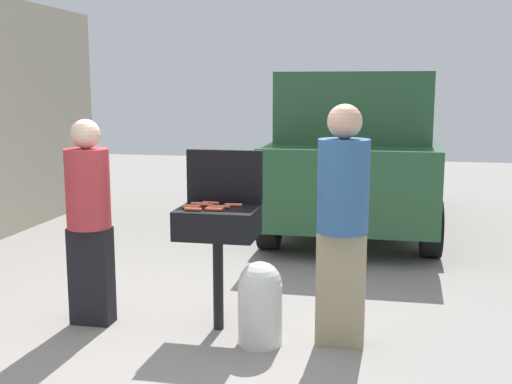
% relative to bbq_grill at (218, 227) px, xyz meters
% --- Properties ---
extents(ground_plane, '(24.00, 24.00, 0.00)m').
position_rel_bbq_grill_xyz_m(ground_plane, '(-0.15, -0.14, -0.80)').
color(ground_plane, gray).
extents(bbq_grill, '(0.60, 0.44, 0.95)m').
position_rel_bbq_grill_xyz_m(bbq_grill, '(0.00, 0.00, 0.00)').
color(bbq_grill, black).
rests_on(bbq_grill, ground).
extents(grill_lid_open, '(0.60, 0.05, 0.42)m').
position_rel_bbq_grill_xyz_m(grill_lid_open, '(0.00, 0.22, 0.36)').
color(grill_lid_open, black).
rests_on(grill_lid_open, bbq_grill).
extents(hot_dog_0, '(0.13, 0.03, 0.03)m').
position_rel_bbq_grill_xyz_m(hot_dog_0, '(0.00, -0.11, 0.16)').
color(hot_dog_0, '#B74C33').
rests_on(hot_dog_0, bbq_grill).
extents(hot_dog_1, '(0.13, 0.03, 0.03)m').
position_rel_bbq_grill_xyz_m(hot_dog_1, '(-0.15, -0.14, 0.16)').
color(hot_dog_1, '#B74C33').
rests_on(hot_dog_1, bbq_grill).
extents(hot_dog_2, '(0.13, 0.03, 0.03)m').
position_rel_bbq_grill_xyz_m(hot_dog_2, '(-0.19, -0.06, 0.16)').
color(hot_dog_2, '#AD4228').
rests_on(hot_dog_2, bbq_grill).
extents(hot_dog_3, '(0.13, 0.03, 0.03)m').
position_rel_bbq_grill_xyz_m(hot_dog_3, '(-0.09, 0.14, 0.16)').
color(hot_dog_3, '#B74C33').
rests_on(hot_dog_3, bbq_grill).
extents(hot_dog_4, '(0.13, 0.03, 0.03)m').
position_rel_bbq_grill_xyz_m(hot_dog_4, '(-0.11, 0.05, 0.16)').
color(hot_dog_4, '#AD4228').
rests_on(hot_dog_4, bbq_grill).
extents(hot_dog_5, '(0.13, 0.03, 0.03)m').
position_rel_bbq_grill_xyz_m(hot_dog_5, '(-0.00, -0.04, 0.16)').
color(hot_dog_5, '#B74C33').
rests_on(hot_dog_5, bbq_grill).
extents(hot_dog_6, '(0.13, 0.03, 0.03)m').
position_rel_bbq_grill_xyz_m(hot_dog_6, '(-0.17, 0.08, 0.16)').
color(hot_dog_6, '#C6593D').
rests_on(hot_dog_6, bbq_grill).
extents(hot_dog_7, '(0.13, 0.03, 0.03)m').
position_rel_bbq_grill_xyz_m(hot_dog_7, '(-0.19, -0.02, 0.16)').
color(hot_dog_7, '#B74C33').
rests_on(hot_dog_7, bbq_grill).
extents(hot_dog_8, '(0.13, 0.04, 0.03)m').
position_rel_bbq_grill_xyz_m(hot_dog_8, '(0.03, 0.00, 0.16)').
color(hot_dog_8, '#B74C33').
rests_on(hot_dog_8, bbq_grill).
extents(hot_dog_9, '(0.13, 0.04, 0.03)m').
position_rel_bbq_grill_xyz_m(hot_dog_9, '(0.10, 0.09, 0.16)').
color(hot_dog_9, '#C6593D').
rests_on(hot_dog_9, bbq_grill).
extents(propane_tank, '(0.32, 0.32, 0.62)m').
position_rel_bbq_grill_xyz_m(propane_tank, '(0.37, -0.23, -0.48)').
color(propane_tank, silver).
rests_on(propane_tank, ground).
extents(person_left, '(0.34, 0.34, 1.61)m').
position_rel_bbq_grill_xyz_m(person_left, '(-1.01, -0.08, 0.07)').
color(person_left, black).
rests_on(person_left, ground).
extents(person_right, '(0.37, 0.37, 1.74)m').
position_rel_bbq_grill_xyz_m(person_right, '(0.94, -0.10, 0.14)').
color(person_right, gray).
rests_on(person_right, ground).
extents(parked_minivan, '(2.03, 4.40, 2.02)m').
position_rel_bbq_grill_xyz_m(parked_minivan, '(0.85, 3.99, 0.22)').
color(parked_minivan, '#234C2D').
rests_on(parked_minivan, ground).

